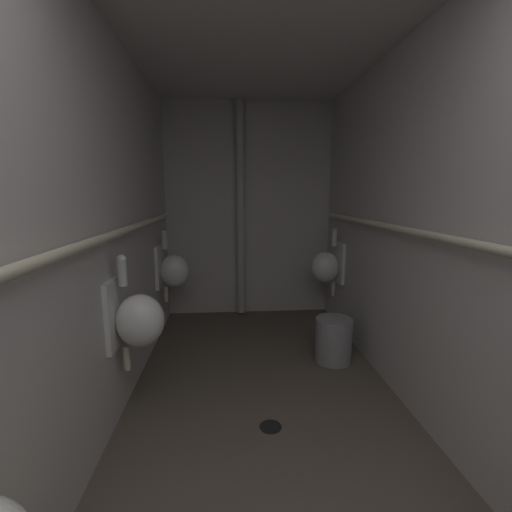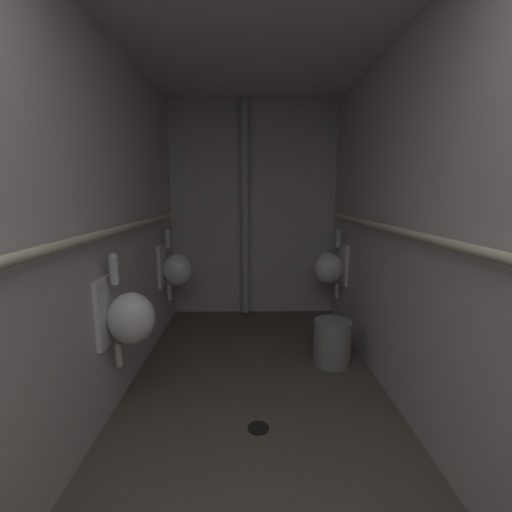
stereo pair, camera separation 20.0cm
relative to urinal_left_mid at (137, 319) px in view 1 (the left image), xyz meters
name	(u,v)px [view 1 (the left image)]	position (x,y,z in m)	size (l,w,h in m)	color
floor	(266,415)	(0.83, 0.01, -0.72)	(2.07, 4.16, 0.08)	brown
wall_left	(101,229)	(-0.18, 0.01, 0.57)	(0.06, 4.16, 2.51)	beige
wall_right	(422,226)	(1.83, 0.01, 0.57)	(0.06, 4.16, 2.51)	beige
wall_back	(248,211)	(0.83, 2.05, 0.57)	(2.07, 0.06, 2.51)	beige
urinal_left_mid	(137,319)	(0.00, 0.00, 0.00)	(0.32, 0.30, 0.76)	white
urinal_left_far	(173,270)	(0.00, 1.44, 0.00)	(0.32, 0.30, 0.76)	white
urinal_right_mid	(327,266)	(1.65, 1.50, 0.00)	(0.32, 0.30, 0.76)	white
supply_pipe_left	(115,234)	(-0.09, -0.03, 0.54)	(0.06, 3.40, 0.06)	beige
supply_pipe_right	(406,231)	(1.74, 0.04, 0.54)	(0.06, 3.38, 0.06)	beige
standpipe_back_wall	(241,211)	(0.73, 1.94, 0.57)	(0.10, 0.10, 2.46)	#B2B2B2
floor_drain	(271,426)	(0.84, -0.17, -0.68)	(0.14, 0.14, 0.01)	black
waste_bin	(334,340)	(1.49, 0.67, -0.49)	(0.32, 0.32, 0.39)	gray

